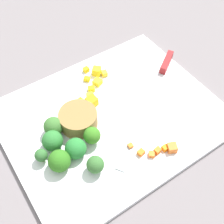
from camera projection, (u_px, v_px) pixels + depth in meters
name	position (u px, v px, depth m)	size (l,w,h in m)	color
ground_plane	(112.00, 118.00, 0.62)	(4.00, 4.00, 0.00)	slate
cutting_board	(112.00, 117.00, 0.62)	(0.44, 0.36, 0.01)	white
prep_bowl	(78.00, 119.00, 0.59)	(0.08, 0.08, 0.03)	olive
chef_knife	(157.00, 85.00, 0.66)	(0.29, 0.20, 0.02)	silver
carrot_dice_0	(152.00, 154.00, 0.55)	(0.01, 0.01, 0.01)	orange
carrot_dice_1	(165.00, 148.00, 0.56)	(0.01, 0.01, 0.01)	orange
carrot_dice_2	(141.00, 153.00, 0.55)	(0.01, 0.01, 0.01)	orange
carrot_dice_3	(130.00, 146.00, 0.56)	(0.01, 0.01, 0.01)	orange
carrot_dice_4	(172.00, 148.00, 0.56)	(0.02, 0.02, 0.01)	orange
carrot_dice_5	(157.00, 151.00, 0.56)	(0.01, 0.01, 0.01)	orange
pepper_dice_0	(91.00, 89.00, 0.65)	(0.01, 0.01, 0.01)	yellow
pepper_dice_1	(97.00, 71.00, 0.68)	(0.02, 0.02, 0.02)	yellow
pepper_dice_2	(104.00, 74.00, 0.68)	(0.01, 0.01, 0.01)	yellow
pepper_dice_3	(92.00, 101.00, 0.62)	(0.02, 0.02, 0.02)	yellow
pepper_dice_4	(81.00, 103.00, 0.63)	(0.01, 0.01, 0.02)	yellow
pepper_dice_5	(87.00, 79.00, 0.67)	(0.01, 0.01, 0.01)	yellow
pepper_dice_6	(90.00, 96.00, 0.64)	(0.01, 0.01, 0.01)	yellow
pepper_dice_7	(86.00, 70.00, 0.69)	(0.01, 0.01, 0.01)	yellow
pepper_dice_8	(98.00, 82.00, 0.67)	(0.02, 0.02, 0.01)	yellow
broccoli_floret_0	(76.00, 149.00, 0.54)	(0.04, 0.04, 0.04)	#86B356
broccoli_floret_1	(92.00, 136.00, 0.56)	(0.03, 0.03, 0.04)	#88BF65
broccoli_floret_2	(53.00, 127.00, 0.57)	(0.04, 0.04, 0.04)	#84B65F
broccoli_floret_3	(95.00, 165.00, 0.52)	(0.03, 0.03, 0.04)	#82BA6A
broccoli_floret_4	(59.00, 161.00, 0.53)	(0.04, 0.04, 0.04)	#87B96C
broccoli_floret_5	(41.00, 155.00, 0.54)	(0.02, 0.02, 0.03)	#80B254
broccoli_floret_6	(53.00, 141.00, 0.55)	(0.04, 0.04, 0.04)	#8BB26A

